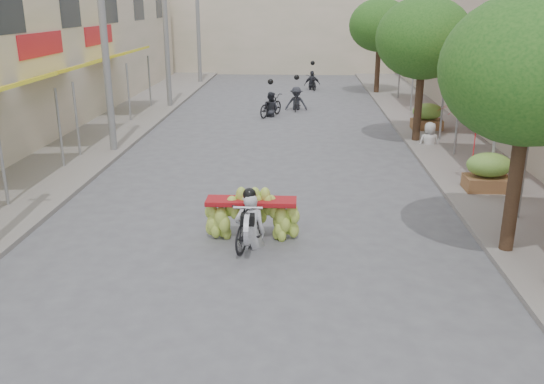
{
  "coord_description": "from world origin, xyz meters",
  "views": [
    {
      "loc": [
        1.08,
        -7.23,
        5.0
      ],
      "look_at": [
        0.5,
        4.56,
        1.1
      ],
      "focal_mm": 38.0,
      "sensor_mm": 36.0,
      "label": 1
    }
  ],
  "objects": [
    {
      "name": "bg_motorbike_b",
      "position": [
        0.88,
        20.69,
        0.83
      ],
      "size": [
        1.08,
        1.82,
        1.95
      ],
      "color": "black",
      "rests_on": "ground"
    },
    {
      "name": "street_tree_near",
      "position": [
        5.4,
        4.0,
        3.78
      ],
      "size": [
        3.4,
        3.4,
        5.25
      ],
      "color": "#3A2719",
      "rests_on": "ground"
    },
    {
      "name": "utility_pole_far",
      "position": [
        -5.4,
        21.0,
        4.03
      ],
      "size": [
        0.6,
        0.24,
        8.0
      ],
      "color": "slate",
      "rests_on": "ground"
    },
    {
      "name": "produce_crate_far",
      "position": [
        6.2,
        16.0,
        0.71
      ],
      "size": [
        1.2,
        0.88,
        1.16
      ],
      "color": "brown",
      "rests_on": "ground"
    },
    {
      "name": "bg_motorbike_a",
      "position": [
        -0.29,
        19.0,
        0.73
      ],
      "size": [
        1.37,
        1.88,
        1.95
      ],
      "color": "black",
      "rests_on": "ground"
    },
    {
      "name": "banana_motorbike",
      "position": [
        0.04,
        4.32,
        0.73
      ],
      "size": [
        2.2,
        1.93,
        2.24
      ],
      "color": "black",
      "rests_on": "ground"
    },
    {
      "name": "utility_pole_mid",
      "position": [
        -5.4,
        12.0,
        4.03
      ],
      "size": [
        0.6,
        0.24,
        8.0
      ],
      "color": "slate",
      "rests_on": "ground"
    },
    {
      "name": "bg_motorbike_c",
      "position": [
        1.77,
        27.56,
        0.82
      ],
      "size": [
        1.06,
        1.59,
        1.95
      ],
      "color": "black",
      "rests_on": "ground"
    },
    {
      "name": "pedestrian",
      "position": [
        5.76,
        13.35,
        0.92
      ],
      "size": [
        0.84,
        0.55,
        1.6
      ],
      "rotation": [
        0.0,
        0.0,
        3.25
      ],
      "color": "silver",
      "rests_on": "ground"
    },
    {
      "name": "street_tree_far",
      "position": [
        5.4,
        26.0,
        3.78
      ],
      "size": [
        3.4,
        3.4,
        5.25
      ],
      "color": "#3A2719",
      "rests_on": "ground"
    },
    {
      "name": "ground",
      "position": [
        0.0,
        0.0,
        0.0
      ],
      "size": [
        120.0,
        120.0,
        0.0
      ],
      "primitive_type": "plane",
      "color": "#57575D",
      "rests_on": "ground"
    },
    {
      "name": "sidewalk_left",
      "position": [
        -7.0,
        15.0,
        0.06
      ],
      "size": [
        4.0,
        60.0,
        0.12
      ],
      "primitive_type": "cube",
      "color": "slate",
      "rests_on": "ground"
    },
    {
      "name": "street_tree_mid",
      "position": [
        5.4,
        14.0,
        3.78
      ],
      "size": [
        3.4,
        3.4,
        5.25
      ],
      "color": "#3A2719",
      "rests_on": "ground"
    },
    {
      "name": "sidewalk_right",
      "position": [
        7.0,
        15.0,
        0.06
      ],
      "size": [
        4.0,
        60.0,
        0.12
      ],
      "primitive_type": "cube",
      "color": "slate",
      "rests_on": "ground"
    },
    {
      "name": "market_umbrella",
      "position": [
        5.88,
        8.45,
        2.55
      ],
      "size": [
        2.69,
        2.69,
        1.91
      ],
      "rotation": [
        0.0,
        0.0,
        -0.35
      ],
      "color": "#AF171D",
      "rests_on": "ground"
    },
    {
      "name": "produce_crate_mid",
      "position": [
        6.2,
        8.0,
        0.71
      ],
      "size": [
        1.2,
        0.88,
        1.16
      ],
      "color": "brown",
      "rests_on": "ground"
    },
    {
      "name": "utility_pole_back",
      "position": [
        -5.4,
        30.0,
        4.03
      ],
      "size": [
        0.6,
        0.24,
        8.0
      ],
      "color": "slate",
      "rests_on": "ground"
    },
    {
      "name": "far_building",
      "position": [
        0.0,
        38.0,
        3.5
      ],
      "size": [
        20.0,
        6.0,
        7.0
      ],
      "primitive_type": "cube",
      "color": "#C3B49A",
      "rests_on": "ground"
    }
  ]
}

